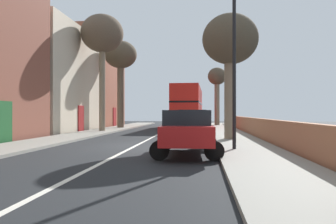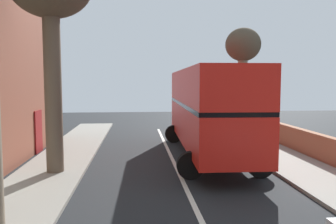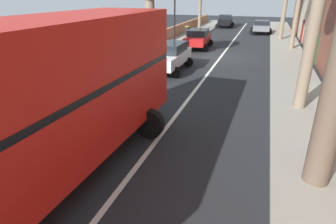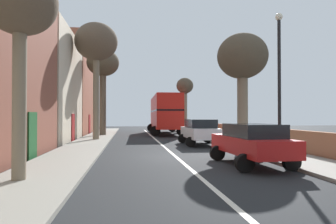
# 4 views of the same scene
# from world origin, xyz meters

# --- Properties ---
(double_decker_bus) EXTENTS (3.78, 11.02, 4.06)m
(double_decker_bus) POSITION_xyz_m (1.70, 17.60, 2.35)
(double_decker_bus) COLOR red
(double_decker_bus) RESTS_ON ground
(street_tree_right_5) EXTENTS (2.13, 2.13, 6.65)m
(street_tree_right_5) POSITION_xyz_m (4.84, 22.17, 5.28)
(street_tree_right_5) COLOR #7A6B56
(street_tree_right_5) RESTS_ON sidewalk_right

